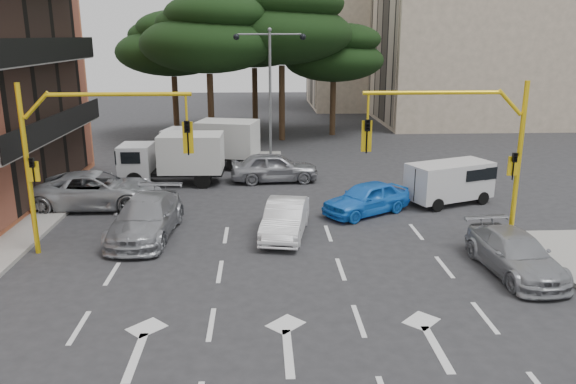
# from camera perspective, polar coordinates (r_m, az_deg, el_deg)

# --- Properties ---
(ground) EXTENTS (120.00, 120.00, 0.00)m
(ground) POSITION_cam_1_polar(r_m,az_deg,el_deg) (18.72, -0.76, -7.97)
(ground) COLOR #28282B
(ground) RESTS_ON ground
(median_strip) EXTENTS (1.40, 6.00, 0.15)m
(median_strip) POSITION_cam_1_polar(r_m,az_deg,el_deg) (33.97, -1.76, 3.02)
(median_strip) COLOR gray
(median_strip) RESTS_ON ground
(apartment_beige_near) EXTENTS (20.20, 12.15, 18.70)m
(apartment_beige_near) POSITION_cam_1_polar(r_m,az_deg,el_deg) (53.30, 20.74, 16.69)
(apartment_beige_near) COLOR tan
(apartment_beige_near) RESTS_ON ground
(apartment_beige_far) EXTENTS (16.20, 12.15, 16.70)m
(apartment_beige_far) POSITION_cam_1_polar(r_m,az_deg,el_deg) (62.64, 10.05, 16.21)
(apartment_beige_far) COLOR tan
(apartment_beige_far) RESTS_ON ground
(pine_left_near) EXTENTS (9.15, 9.15, 10.23)m
(pine_left_near) POSITION_cam_1_polar(r_m,az_deg,el_deg) (39.24, -8.03, 15.66)
(pine_left_near) COLOR #382616
(pine_left_near) RESTS_ON ground
(pine_center) EXTENTS (9.98, 9.98, 11.16)m
(pine_center) POSITION_cam_1_polar(r_m,az_deg,el_deg) (41.14, -0.56, 16.76)
(pine_center) COLOR #382616
(pine_center) RESTS_ON ground
(pine_left_far) EXTENTS (8.32, 8.32, 9.30)m
(pine_left_far) POSITION_cam_1_polar(r_m,az_deg,el_deg) (43.56, -11.60, 14.58)
(pine_left_far) COLOR #382616
(pine_left_far) RESTS_ON ground
(pine_right) EXTENTS (7.49, 7.49, 8.37)m
(pine_right) POSITION_cam_1_polar(r_m,az_deg,el_deg) (43.49, 4.77, 13.91)
(pine_right) COLOR #382616
(pine_right) RESTS_ON ground
(pine_back) EXTENTS (9.15, 9.15, 10.23)m
(pine_back) POSITION_cam_1_polar(r_m,az_deg,el_deg) (46.10, -3.40, 15.76)
(pine_back) COLOR #382616
(pine_back) RESTS_ON ground
(signal_mast_right) EXTENTS (5.79, 0.37, 6.00)m
(signal_mast_right) POSITION_cam_1_polar(r_m,az_deg,el_deg) (20.84, 18.10, 4.88)
(signal_mast_right) COLOR yellow
(signal_mast_right) RESTS_ON ground
(signal_mast_left) EXTENTS (5.79, 0.37, 6.00)m
(signal_mast_left) POSITION_cam_1_polar(r_m,az_deg,el_deg) (20.43, -20.52, 4.46)
(signal_mast_left) COLOR yellow
(signal_mast_left) RESTS_ON ground
(street_lamp_center) EXTENTS (4.16, 0.36, 7.77)m
(street_lamp_center) POSITION_cam_1_polar(r_m,az_deg,el_deg) (33.21, -1.84, 12.07)
(street_lamp_center) COLOR slate
(street_lamp_center) RESTS_ON median_strip
(car_white_hatch) EXTENTS (2.19, 4.36, 1.37)m
(car_white_hatch) POSITION_cam_1_polar(r_m,az_deg,el_deg) (21.63, -0.27, -2.71)
(car_white_hatch) COLOR silver
(car_white_hatch) RESTS_ON ground
(car_blue_compact) EXTENTS (4.35, 3.59, 1.40)m
(car_blue_compact) POSITION_cam_1_polar(r_m,az_deg,el_deg) (24.48, 7.98, -0.63)
(car_blue_compact) COLOR blue
(car_blue_compact) RESTS_ON ground
(car_silver_wagon) EXTENTS (2.50, 5.42, 1.53)m
(car_silver_wagon) POSITION_cam_1_polar(r_m,az_deg,el_deg) (22.18, -14.22, -2.52)
(car_silver_wagon) COLOR #989AA0
(car_silver_wagon) RESTS_ON ground
(car_silver_cross_a) EXTENTS (5.84, 2.74, 1.62)m
(car_silver_cross_a) POSITION_cam_1_polar(r_m,az_deg,el_deg) (26.54, -18.92, 0.18)
(car_silver_cross_a) COLOR #AAADB3
(car_silver_cross_a) RESTS_ON ground
(car_silver_cross_b) EXTENTS (4.69, 2.11, 1.56)m
(car_silver_cross_b) POSITION_cam_1_polar(r_m,az_deg,el_deg) (29.66, -1.39, 2.55)
(car_silver_cross_b) COLOR #95969D
(car_silver_cross_b) RESTS_ON ground
(car_silver_parked) EXTENTS (2.19, 4.67, 1.32)m
(car_silver_parked) POSITION_cam_1_polar(r_m,az_deg,el_deg) (19.74, 22.05, -5.83)
(car_silver_parked) COLOR #94969B
(car_silver_parked) RESTS_ON ground
(van_white) EXTENTS (4.27, 3.08, 1.95)m
(van_white) POSITION_cam_1_polar(r_m,az_deg,el_deg) (26.77, 16.06, 0.92)
(van_white) COLOR silver
(van_white) RESTS_ON ground
(box_truck_a) EXTENTS (5.39, 2.37, 2.63)m
(box_truck_a) POSITION_cam_1_polar(r_m,az_deg,el_deg) (29.69, -11.61, 3.30)
(box_truck_a) COLOR silver
(box_truck_a) RESTS_ON ground
(box_truck_b) EXTENTS (5.94, 3.58, 2.73)m
(box_truck_b) POSITION_cam_1_polar(r_m,az_deg,el_deg) (33.34, -7.78, 4.91)
(box_truck_b) COLOR white
(box_truck_b) RESTS_ON ground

